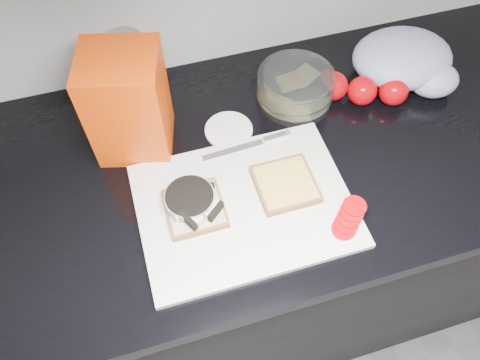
% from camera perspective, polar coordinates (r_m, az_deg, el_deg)
% --- Properties ---
extents(base_cabinet, '(3.50, 0.60, 0.86)m').
position_cam_1_polar(base_cabinet, '(1.38, 3.28, -8.06)').
color(base_cabinet, black).
rests_on(base_cabinet, ground).
extents(countertop, '(3.50, 0.64, 0.04)m').
position_cam_1_polar(countertop, '(0.99, 4.52, 3.17)').
color(countertop, black).
rests_on(countertop, base_cabinet).
extents(cutting_board, '(0.40, 0.30, 0.01)m').
position_cam_1_polar(cutting_board, '(0.89, 0.56, -3.11)').
color(cutting_board, silver).
rests_on(cutting_board, countertop).
extents(bread_left, '(0.11, 0.11, 0.03)m').
position_cam_1_polar(bread_left, '(0.87, -5.59, -3.32)').
color(bread_left, beige).
rests_on(bread_left, cutting_board).
extents(bread_right, '(0.12, 0.12, 0.02)m').
position_cam_1_polar(bread_right, '(0.90, 5.56, -0.51)').
color(bread_right, beige).
rests_on(bread_right, cutting_board).
extents(tomato_slices, '(0.09, 0.09, 0.02)m').
position_cam_1_polar(tomato_slices, '(0.88, 13.15, -4.49)').
color(tomato_slices, '#B30409').
rests_on(tomato_slices, cutting_board).
extents(knife, '(0.19, 0.02, 0.01)m').
position_cam_1_polar(knife, '(0.97, 2.28, 4.62)').
color(knife, silver).
rests_on(knife, cutting_board).
extents(seed_tub, '(0.09, 0.09, 0.05)m').
position_cam_1_polar(seed_tub, '(0.88, -6.09, -2.60)').
color(seed_tub, gray).
rests_on(seed_tub, countertop).
extents(tub_lid, '(0.13, 0.13, 0.01)m').
position_cam_1_polar(tub_lid, '(1.00, -1.38, 6.10)').
color(tub_lid, white).
rests_on(tub_lid, countertop).
extents(glass_bowl, '(0.17, 0.17, 0.07)m').
position_cam_1_polar(glass_bowl, '(1.05, 6.74, 11.12)').
color(glass_bowl, silver).
rests_on(glass_bowl, countertop).
extents(bread_bag, '(0.17, 0.16, 0.22)m').
position_cam_1_polar(bread_bag, '(0.92, -13.48, 8.99)').
color(bread_bag, red).
rests_on(bread_bag, countertop).
extents(steel_canister, '(0.08, 0.08, 0.19)m').
position_cam_1_polar(steel_canister, '(1.00, -13.10, 12.09)').
color(steel_canister, silver).
rests_on(steel_canister, countertop).
extents(grocery_bag, '(0.25, 0.22, 0.10)m').
position_cam_1_polar(grocery_bag, '(1.14, 19.65, 13.49)').
color(grocery_bag, '#A4ADCA').
rests_on(grocery_bag, countertop).
extents(whole_tomatoes, '(0.18, 0.12, 0.06)m').
position_cam_1_polar(whole_tomatoes, '(1.07, 14.77, 10.63)').
color(whole_tomatoes, '#B30409').
rests_on(whole_tomatoes, countertop).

